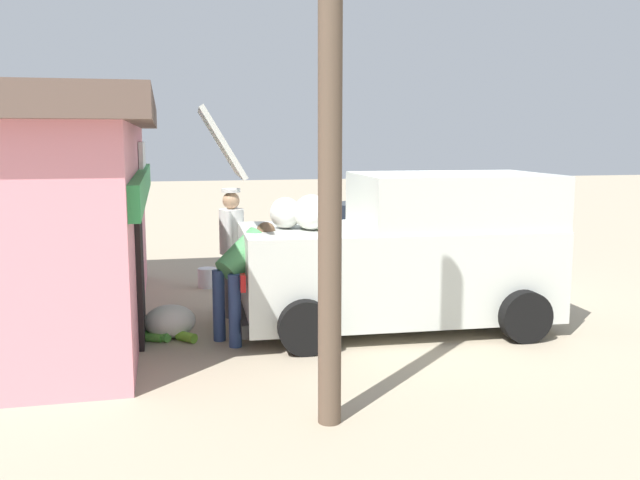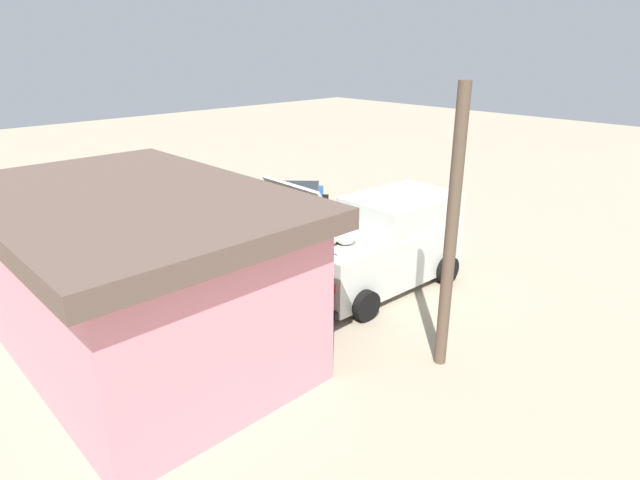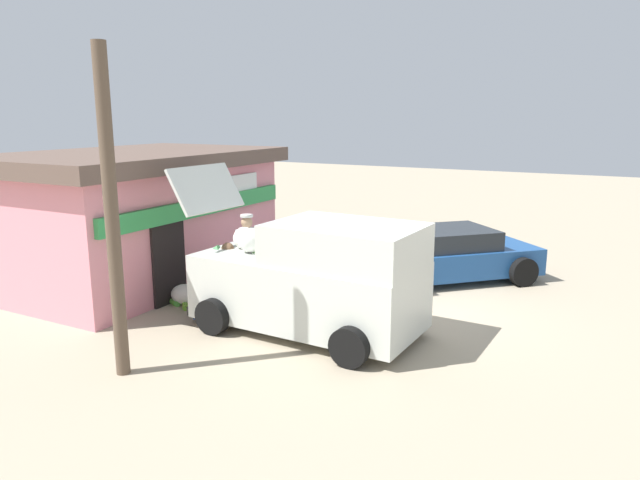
{
  "view_description": "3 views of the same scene",
  "coord_description": "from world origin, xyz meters",
  "px_view_note": "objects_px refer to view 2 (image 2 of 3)",
  "views": [
    {
      "loc": [
        -9.96,
        3.88,
        2.44
      ],
      "look_at": [
        0.4,
        1.52,
        0.86
      ],
      "focal_mm": 38.47,
      "sensor_mm": 36.0,
      "label": 1
    },
    {
      "loc": [
        -8.75,
        9.51,
        5.21
      ],
      "look_at": [
        -0.05,
        1.2,
        0.72
      ],
      "focal_mm": 29.78,
      "sensor_mm": 36.0,
      "label": 2
    },
    {
      "loc": [
        -10.19,
        -3.8,
        3.75
      ],
      "look_at": [
        0.58,
        1.94,
        1.11
      ],
      "focal_mm": 32.78,
      "sensor_mm": 36.0,
      "label": 3
    }
  ],
  "objects_px": {
    "vendor_standing": "(277,254)",
    "storefront_bar": "(136,273)",
    "parked_sedan": "(291,209)",
    "unloaded_banana_pile": "(275,318)",
    "delivery_van": "(382,243)",
    "customer_bending": "(317,277)",
    "paint_bucket": "(221,269)"
  },
  "relations": [
    {
      "from": "vendor_standing",
      "to": "storefront_bar",
      "type": "bearing_deg",
      "value": 89.16
    },
    {
      "from": "parked_sedan",
      "to": "unloaded_banana_pile",
      "type": "bearing_deg",
      "value": 136.03
    },
    {
      "from": "delivery_van",
      "to": "parked_sedan",
      "type": "bearing_deg",
      "value": -13.98
    },
    {
      "from": "storefront_bar",
      "to": "delivery_van",
      "type": "bearing_deg",
      "value": -102.13
    },
    {
      "from": "storefront_bar",
      "to": "customer_bending",
      "type": "xyz_separation_m",
      "value": [
        -1.3,
        -3.05,
        -0.62
      ]
    },
    {
      "from": "storefront_bar",
      "to": "paint_bucket",
      "type": "height_order",
      "value": "storefront_bar"
    },
    {
      "from": "unloaded_banana_pile",
      "to": "paint_bucket",
      "type": "relative_size",
      "value": 2.03
    },
    {
      "from": "vendor_standing",
      "to": "paint_bucket",
      "type": "xyz_separation_m",
      "value": [
        1.85,
        0.24,
        -0.85
      ]
    },
    {
      "from": "delivery_van",
      "to": "parked_sedan",
      "type": "distance_m",
      "value": 4.54
    },
    {
      "from": "parked_sedan",
      "to": "vendor_standing",
      "type": "distance_m",
      "value": 4.66
    },
    {
      "from": "vendor_standing",
      "to": "customer_bending",
      "type": "bearing_deg",
      "value": 179.75
    },
    {
      "from": "customer_bending",
      "to": "parked_sedan",
      "type": "bearing_deg",
      "value": -35.48
    },
    {
      "from": "delivery_van",
      "to": "customer_bending",
      "type": "relative_size",
      "value": 3.17
    },
    {
      "from": "customer_bending",
      "to": "paint_bucket",
      "type": "height_order",
      "value": "customer_bending"
    },
    {
      "from": "vendor_standing",
      "to": "unloaded_banana_pile",
      "type": "distance_m",
      "value": 1.54
    },
    {
      "from": "storefront_bar",
      "to": "unloaded_banana_pile",
      "type": "height_order",
      "value": "storefront_bar"
    },
    {
      "from": "delivery_van",
      "to": "customer_bending",
      "type": "distance_m",
      "value": 2.17
    },
    {
      "from": "parked_sedan",
      "to": "customer_bending",
      "type": "height_order",
      "value": "customer_bending"
    },
    {
      "from": "vendor_standing",
      "to": "paint_bucket",
      "type": "bearing_deg",
      "value": 7.49
    },
    {
      "from": "storefront_bar",
      "to": "vendor_standing",
      "type": "distance_m",
      "value": 3.1
    },
    {
      "from": "parked_sedan",
      "to": "customer_bending",
      "type": "xyz_separation_m",
      "value": [
        -4.57,
        3.25,
        0.31
      ]
    },
    {
      "from": "delivery_van",
      "to": "unloaded_banana_pile",
      "type": "distance_m",
      "value": 3.13
    },
    {
      "from": "storefront_bar",
      "to": "paint_bucket",
      "type": "bearing_deg",
      "value": -57.32
    },
    {
      "from": "customer_bending",
      "to": "storefront_bar",
      "type": "bearing_deg",
      "value": 67.0
    },
    {
      "from": "vendor_standing",
      "to": "customer_bending",
      "type": "xyz_separation_m",
      "value": [
        -1.25,
        0.01,
        -0.13
      ]
    },
    {
      "from": "storefront_bar",
      "to": "unloaded_banana_pile",
      "type": "xyz_separation_m",
      "value": [
        -1.01,
        -2.18,
        -1.31
      ]
    },
    {
      "from": "delivery_van",
      "to": "vendor_standing",
      "type": "distance_m",
      "value": 2.41
    },
    {
      "from": "vendor_standing",
      "to": "customer_bending",
      "type": "height_order",
      "value": "vendor_standing"
    },
    {
      "from": "delivery_van",
      "to": "vendor_standing",
      "type": "relative_size",
      "value": 2.56
    },
    {
      "from": "unloaded_banana_pile",
      "to": "paint_bucket",
      "type": "bearing_deg",
      "value": -12.68
    },
    {
      "from": "parked_sedan",
      "to": "paint_bucket",
      "type": "height_order",
      "value": "parked_sedan"
    },
    {
      "from": "delivery_van",
      "to": "parked_sedan",
      "type": "height_order",
      "value": "delivery_van"
    }
  ]
}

